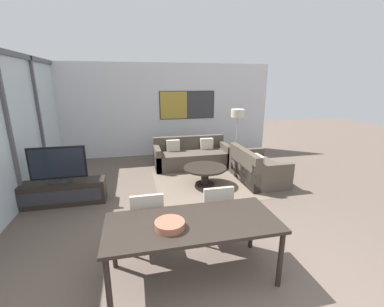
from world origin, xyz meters
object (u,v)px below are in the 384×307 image
object	(u,v)px
sofa_side	(255,170)
dining_chair_left	(147,218)
television	(58,165)
fruit_bowl	(170,224)
dining_table	(193,227)
tv_console	(62,193)
floor_lamp	(238,117)
dining_chair_centre	(215,209)
coffee_table	(205,171)
sofa_main	(191,156)

from	to	relation	value
sofa_side	dining_chair_left	xyz separation A→B (m)	(-2.61, -2.05, 0.23)
television	dining_chair_left	distance (m)	2.36
dining_chair_left	fruit_bowl	size ratio (longest dim) A/B	2.68
television	dining_table	distance (m)	3.14
tv_console	floor_lamp	xyz separation A→B (m)	(4.24, 1.73, 1.09)
sofa_side	dining_chair_left	world-z (taller)	dining_chair_left
dining_table	dining_chair_centre	size ratio (longest dim) A/B	2.23
sofa_side	dining_chair_centre	xyz separation A→B (m)	(-1.64, -2.03, 0.23)
television	dining_chair_left	size ratio (longest dim) A/B	1.13
coffee_table	dining_table	world-z (taller)	dining_table
dining_chair_centre	fruit_bowl	xyz separation A→B (m)	(-0.76, -0.73, 0.29)
floor_lamp	sofa_side	bearing A→B (deg)	-94.17
coffee_table	floor_lamp	size ratio (longest dim) A/B	0.63
dining_chair_centre	tv_console	bearing A→B (deg)	144.68
fruit_bowl	sofa_main	bearing A→B (deg)	74.38
fruit_bowl	floor_lamp	xyz separation A→B (m)	(2.51, 4.22, 0.53)
tv_console	sofa_side	world-z (taller)	sofa_side
dining_table	dining_chair_left	size ratio (longest dim) A/B	2.23
dining_chair_centre	floor_lamp	size ratio (longest dim) A/B	0.58
television	coffee_table	distance (m)	2.96
dining_chair_left	coffee_table	bearing A→B (deg)	56.18
dining_chair_centre	floor_lamp	xyz separation A→B (m)	(1.75, 3.49, 0.81)
dining_chair_left	dining_chair_centre	bearing A→B (deg)	1.26
coffee_table	fruit_bowl	bearing A→B (deg)	-112.96
dining_chair_centre	sofa_side	bearing A→B (deg)	51.08
coffee_table	dining_chair_left	bearing A→B (deg)	-123.82
coffee_table	dining_chair_left	size ratio (longest dim) A/B	1.09
dining_table	floor_lamp	distance (m)	4.75
television	dining_chair_centre	size ratio (longest dim) A/B	1.13
tv_console	sofa_main	bearing A→B (deg)	30.66
coffee_table	dining_chair_centre	xyz separation A→B (m)	(-0.42, -2.05, 0.18)
tv_console	coffee_table	world-z (taller)	tv_console
sofa_side	floor_lamp	world-z (taller)	floor_lamp
sofa_main	dining_chair_centre	size ratio (longest dim) A/B	2.30
sofa_side	television	bearing A→B (deg)	93.74
sofa_side	dining_table	xyz separation A→B (m)	(-2.13, -2.69, 0.40)
sofa_main	floor_lamp	xyz separation A→B (m)	(1.33, 0.00, 1.04)
tv_console	dining_chair_left	xyz separation A→B (m)	(1.52, -1.78, 0.27)
sofa_main	floor_lamp	distance (m)	1.69
tv_console	television	size ratio (longest dim) A/B	1.59
sofa_main	sofa_side	size ratio (longest dim) A/B	1.40
tv_console	sofa_main	world-z (taller)	sofa_main
coffee_table	dining_chair_centre	world-z (taller)	dining_chair_centre
dining_table	sofa_side	bearing A→B (deg)	51.63
sofa_side	coffee_table	size ratio (longest dim) A/B	1.51
sofa_main	floor_lamp	bearing A→B (deg)	0.18
dining_table	dining_chair_left	distance (m)	0.82
television	dining_chair_centre	distance (m)	3.06
tv_console	sofa_main	size ratio (longest dim) A/B	0.79
sofa_main	tv_console	bearing A→B (deg)	-149.34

